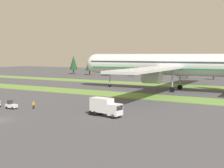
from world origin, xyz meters
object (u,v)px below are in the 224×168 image
at_px(airliner, 169,64).
at_px(catering_truck, 105,106).
at_px(baggage_tug, 11,105).
at_px(taxiway_marker_0, 59,91).
at_px(taxiway_marker_1, 113,97).
at_px(ground_crew_marshaller, 34,105).

xyz_separation_m(airliner, catering_truck, (3.79, -48.27, -6.92)).
height_order(airliner, baggage_tug, airliner).
distance_m(taxiway_marker_0, taxiway_marker_1, 22.34).
xyz_separation_m(baggage_tug, taxiway_marker_0, (-11.15, 29.78, -0.59)).
height_order(baggage_tug, ground_crew_marshaller, baggage_tug).
relative_size(catering_truck, taxiway_marker_1, 14.13).
height_order(airliner, taxiway_marker_0, airliner).
bearing_deg(baggage_tug, taxiway_marker_0, -161.73).
relative_size(ground_crew_marshaller, taxiway_marker_1, 3.42).
height_order(catering_truck, ground_crew_marshaller, catering_truck).
bearing_deg(ground_crew_marshaller, airliner, 10.99).
bearing_deg(taxiway_marker_0, baggage_tug, -69.47).
xyz_separation_m(airliner, ground_crew_marshaller, (-14.44, -49.32, -7.92)).
distance_m(catering_truck, taxiway_marker_0, 42.85).
bearing_deg(baggage_tug, airliner, 157.72).
height_order(baggage_tug, catering_truck, catering_truck).
distance_m(ground_crew_marshaller, taxiway_marker_1, 25.34).
bearing_deg(airliner, ground_crew_marshaller, 162.71).
bearing_deg(airliner, baggage_tug, 159.02).
bearing_deg(catering_truck, ground_crew_marshaller, -79.22).
xyz_separation_m(ground_crew_marshaller, taxiway_marker_1, (6.59, 24.46, -0.69)).
distance_m(ground_crew_marshaller, taxiway_marker_0, 31.44).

